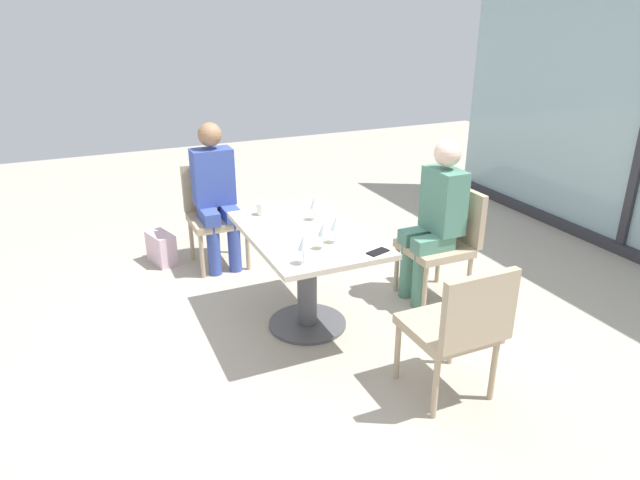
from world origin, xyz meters
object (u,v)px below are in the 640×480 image
at_px(chair_near_window, 446,237).
at_px(person_near_window, 436,214).
at_px(coffee_cup, 262,209).
at_px(wine_glass_0, 336,224).
at_px(handbag_0, 161,248).
at_px(person_side_end, 215,190).
at_px(wine_glass_3, 315,202).
at_px(chair_side_end, 214,209).
at_px(chair_far_right, 459,325).
at_px(wine_glass_1, 324,229).
at_px(cell_phone_on_table, 378,252).
at_px(dining_table_main, 307,259).
at_px(wine_glass_2, 304,243).

height_order(chair_near_window, person_near_window, person_near_window).
bearing_deg(coffee_cup, wine_glass_0, 20.60).
bearing_deg(chair_near_window, wine_glass_0, -76.33).
bearing_deg(handbag_0, person_side_end, 44.75).
xyz_separation_m(person_side_end, wine_glass_0, (1.53, 0.40, 0.16)).
distance_m(chair_near_window, handbag_0, 2.49).
xyz_separation_m(wine_glass_3, coffee_cup, (-0.26, -0.31, -0.09)).
height_order(wine_glass_0, handbag_0, wine_glass_0).
distance_m(chair_side_end, chair_near_window, 2.01).
bearing_deg(wine_glass_0, person_side_end, -165.36).
xyz_separation_m(chair_side_end, chair_near_window, (1.38, 1.46, 0.00)).
relative_size(chair_far_right, person_side_end, 0.69).
xyz_separation_m(wine_glass_1, cell_phone_on_table, (0.19, 0.28, -0.13)).
bearing_deg(wine_glass_1, chair_side_end, -170.44).
xyz_separation_m(wine_glass_0, wine_glass_3, (-0.44, 0.05, 0.00)).
bearing_deg(chair_side_end, wine_glass_0, 13.71).
xyz_separation_m(chair_near_window, wine_glass_1, (0.32, -1.18, 0.37)).
relative_size(person_side_end, wine_glass_1, 6.81).
xyz_separation_m(chair_near_window, person_near_window, (-0.00, -0.11, 0.20)).
distance_m(chair_near_window, person_side_end, 1.95).
xyz_separation_m(chair_near_window, handbag_0, (-1.53, -1.93, -0.36)).
height_order(chair_near_window, chair_far_right, same).
bearing_deg(cell_phone_on_table, person_near_window, 105.95).
bearing_deg(dining_table_main, wine_glass_3, 142.12).
xyz_separation_m(chair_near_window, cell_phone_on_table, (0.51, -0.89, 0.24)).
bearing_deg(coffee_cup, chair_far_right, 21.83).
height_order(chair_far_right, cell_phone_on_table, chair_far_right).
xyz_separation_m(wine_glass_2, cell_phone_on_table, (0.04, 0.48, -0.13)).
bearing_deg(wine_glass_3, chair_far_right, 13.60).
xyz_separation_m(dining_table_main, wine_glass_0, (0.26, 0.10, 0.34)).
relative_size(chair_near_window, coffee_cup, 9.67).
bearing_deg(coffee_cup, chair_side_end, -171.74).
height_order(person_near_window, wine_glass_0, person_near_window).
relative_size(chair_far_right, coffee_cup, 9.67).
bearing_deg(chair_far_right, chair_near_window, 147.57).
xyz_separation_m(chair_far_right, wine_glass_3, (-1.29, -0.31, 0.37)).
bearing_deg(coffee_cup, dining_table_main, 20.69).
distance_m(person_near_window, wine_glass_1, 1.13).
height_order(chair_side_end, handbag_0, chair_side_end).
bearing_deg(wine_glass_0, wine_glass_3, 174.10).
xyz_separation_m(person_side_end, wine_glass_2, (1.74, 0.09, 0.16)).
distance_m(wine_glass_1, wine_glass_3, 0.53).
bearing_deg(chair_side_end, chair_far_right, 16.93).
bearing_deg(person_near_window, cell_phone_on_table, -57.10).
distance_m(chair_side_end, wine_glass_3, 1.33).
relative_size(wine_glass_1, coffee_cup, 2.06).
height_order(chair_far_right, wine_glass_3, wine_glass_3).
height_order(wine_glass_2, handbag_0, wine_glass_2).
height_order(dining_table_main, wine_glass_2, wine_glass_2).
height_order(coffee_cup, handbag_0, coffee_cup).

